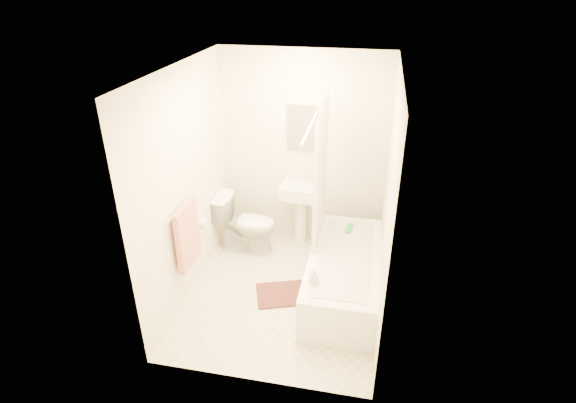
% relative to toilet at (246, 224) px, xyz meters
% --- Properties ---
extents(floor, '(2.40, 2.40, 0.00)m').
position_rel_toilet_xyz_m(floor, '(0.62, -0.76, -0.36)').
color(floor, beige).
rests_on(floor, ground).
extents(ceiling, '(2.40, 2.40, 0.00)m').
position_rel_toilet_xyz_m(ceiling, '(0.62, -0.76, 2.04)').
color(ceiling, white).
rests_on(ceiling, ground).
extents(wall_back, '(2.00, 0.02, 2.40)m').
position_rel_toilet_xyz_m(wall_back, '(0.62, 0.44, 0.84)').
color(wall_back, beige).
rests_on(wall_back, ground).
extents(wall_left, '(0.02, 2.40, 2.40)m').
position_rel_toilet_xyz_m(wall_left, '(-0.38, -0.76, 0.84)').
color(wall_left, beige).
rests_on(wall_left, ground).
extents(wall_right, '(0.02, 2.40, 2.40)m').
position_rel_toilet_xyz_m(wall_right, '(1.62, -0.76, 0.84)').
color(wall_right, beige).
rests_on(wall_right, ground).
extents(mirror, '(0.40, 0.03, 0.55)m').
position_rel_toilet_xyz_m(mirror, '(0.62, 0.42, 1.14)').
color(mirror, white).
rests_on(mirror, wall_back).
extents(curtain_rod, '(0.03, 1.70, 0.03)m').
position_rel_toilet_xyz_m(curtain_rod, '(0.92, -0.66, 1.64)').
color(curtain_rod, silver).
rests_on(curtain_rod, wall_back).
extents(shower_curtain, '(0.04, 0.80, 1.55)m').
position_rel_toilet_xyz_m(shower_curtain, '(0.92, -0.26, 0.86)').
color(shower_curtain, silver).
rests_on(shower_curtain, curtain_rod).
extents(towel_bar, '(0.02, 0.60, 0.02)m').
position_rel_toilet_xyz_m(towel_bar, '(-0.34, -1.01, 0.74)').
color(towel_bar, silver).
rests_on(towel_bar, wall_left).
extents(towel, '(0.06, 0.45, 0.66)m').
position_rel_toilet_xyz_m(towel, '(-0.31, -1.01, 0.42)').
color(towel, '#CC7266').
rests_on(towel, towel_bar).
extents(toilet_paper, '(0.11, 0.12, 0.12)m').
position_rel_toilet_xyz_m(toilet_paper, '(-0.31, -0.64, 0.34)').
color(toilet_paper, white).
rests_on(toilet_paper, wall_left).
extents(toilet, '(0.75, 0.43, 0.73)m').
position_rel_toilet_xyz_m(toilet, '(0.00, 0.00, 0.00)').
color(toilet, white).
rests_on(toilet, floor).
extents(sink, '(0.49, 0.41, 0.89)m').
position_rel_toilet_xyz_m(sink, '(0.62, 0.30, 0.08)').
color(sink, white).
rests_on(sink, floor).
extents(bathtub, '(0.74, 1.68, 0.47)m').
position_rel_toilet_xyz_m(bathtub, '(1.26, -0.61, -0.13)').
color(bathtub, white).
rests_on(bathtub, floor).
extents(bath_mat, '(0.68, 0.59, 0.02)m').
position_rel_toilet_xyz_m(bath_mat, '(0.63, -0.79, -0.36)').
color(bath_mat, '#492419').
rests_on(bath_mat, floor).
extents(soap_bottle, '(0.10, 0.10, 0.17)m').
position_rel_toilet_xyz_m(soap_bottle, '(1.00, -1.13, 0.19)').
color(soap_bottle, white).
rests_on(soap_bottle, bathtub).
extents(scrub_brush, '(0.08, 0.20, 0.04)m').
position_rel_toilet_xyz_m(scrub_brush, '(1.26, -0.09, 0.13)').
color(scrub_brush, green).
rests_on(scrub_brush, bathtub).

